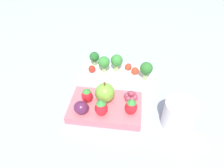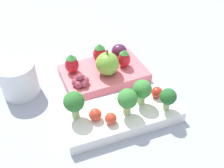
{
  "view_description": "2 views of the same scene",
  "coord_description": "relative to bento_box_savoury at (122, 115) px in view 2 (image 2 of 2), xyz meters",
  "views": [
    {
      "loc": [
        0.11,
        -0.42,
        0.41
      ],
      "look_at": [
        -0.0,
        -0.01,
        0.03
      ],
      "focal_mm": 32.0,
      "sensor_mm": 36.0,
      "label": 1
    },
    {
      "loc": [
        0.11,
        0.37,
        0.37
      ],
      "look_at": [
        -0.0,
        -0.01,
        0.03
      ],
      "focal_mm": 40.0,
      "sensor_mm": 36.0,
      "label": 2
    }
  ],
  "objects": [
    {
      "name": "ground_plane",
      "position": [
        0.0,
        -0.06,
        -0.01
      ],
      "size": [
        4.0,
        4.0,
        0.0
      ],
      "primitive_type": "plane",
      "color": "#939EB2"
    },
    {
      "name": "bento_box_savoury",
      "position": [
        0.0,
        0.0,
        0.0
      ],
      "size": [
        0.23,
        0.11,
        0.02
      ],
      "color": "white",
      "rests_on": "ground_plane"
    },
    {
      "name": "bento_box_fruit",
      "position": [
        0.0,
        -0.14,
        -0.0
      ],
      "size": [
        0.2,
        0.14,
        0.02
      ],
      "color": "#DB6670",
      "rests_on": "ground_plane"
    },
    {
      "name": "broccoli_floret_0",
      "position": [
        -0.04,
        -0.01,
        0.05
      ],
      "size": [
        0.04,
        0.04,
        0.06
      ],
      "color": "#93B770",
      "rests_on": "bento_box_savoury"
    },
    {
      "name": "broccoli_floret_1",
      "position": [
        -0.01,
        0.01,
        0.05
      ],
      "size": [
        0.04,
        0.04,
        0.06
      ],
      "color": "#93B770",
      "rests_on": "bento_box_savoury"
    },
    {
      "name": "broccoli_floret_2",
      "position": [
        -0.08,
        0.02,
        0.04
      ],
      "size": [
        0.03,
        0.03,
        0.05
      ],
      "color": "#93B770",
      "rests_on": "bento_box_savoury"
    },
    {
      "name": "broccoli_floret_3",
      "position": [
        0.09,
        -0.01,
        0.05
      ],
      "size": [
        0.04,
        0.04,
        0.06
      ],
      "color": "#93B770",
      "rests_on": "bento_box_savoury"
    },
    {
      "name": "cherry_tomato_0",
      "position": [
        0.05,
        0.01,
        0.02
      ],
      "size": [
        0.02,
        0.02,
        0.02
      ],
      "color": "red",
      "rests_on": "bento_box_savoury"
    },
    {
      "name": "cherry_tomato_1",
      "position": [
        0.03,
        0.02,
        0.02
      ],
      "size": [
        0.02,
        0.02,
        0.02
      ],
      "color": "red",
      "rests_on": "bento_box_savoury"
    },
    {
      "name": "cherry_tomato_2",
      "position": [
        -0.08,
        -0.02,
        0.02
      ],
      "size": [
        0.02,
        0.02,
        0.02
      ],
      "color": "red",
      "rests_on": "bento_box_savoury"
    },
    {
      "name": "apple",
      "position": [
        -0.0,
        -0.12,
        0.04
      ],
      "size": [
        0.05,
        0.05,
        0.06
      ],
      "color": "#70A838",
      "rests_on": "bento_box_fruit"
    },
    {
      "name": "strawberry_0",
      "position": [
        0.07,
        -0.15,
        0.03
      ],
      "size": [
        0.03,
        0.03,
        0.05
      ],
      "color": "red",
      "rests_on": "bento_box_fruit"
    },
    {
      "name": "strawberry_1",
      "position": [
        0.0,
        -0.17,
        0.03
      ],
      "size": [
        0.03,
        0.03,
        0.05
      ],
      "color": "red",
      "rests_on": "bento_box_fruit"
    },
    {
      "name": "strawberry_2",
      "position": [
        -0.05,
        -0.14,
        0.03
      ],
      "size": [
        0.03,
        0.03,
        0.04
      ],
      "color": "red",
      "rests_on": "bento_box_fruit"
    },
    {
      "name": "plum",
      "position": [
        -0.05,
        -0.18,
        0.03
      ],
      "size": [
        0.04,
        0.03,
        0.03
      ],
      "color": "#511E42",
      "rests_on": "bento_box_fruit"
    },
    {
      "name": "grape_cluster",
      "position": [
        0.06,
        -0.1,
        0.02
      ],
      "size": [
        0.04,
        0.04,
        0.03
      ],
      "color": "#93384C",
      "rests_on": "bento_box_fruit"
    },
    {
      "name": "drinking_cup",
      "position": [
        0.19,
        -0.14,
        0.02
      ],
      "size": [
        0.08,
        0.08,
        0.07
      ],
      "color": "silver",
      "rests_on": "ground_plane"
    }
  ]
}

